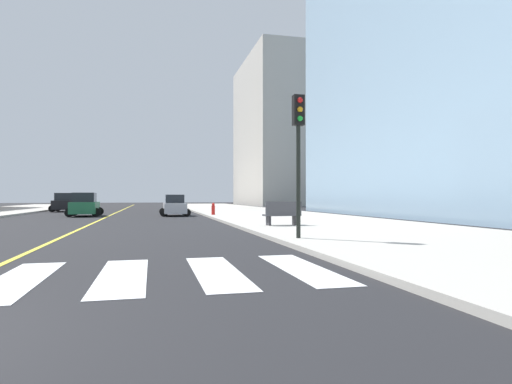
# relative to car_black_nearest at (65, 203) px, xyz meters

# --- Properties ---
(sidewalk_kerb_east) EXTENTS (10.00, 120.00, 0.15)m
(sidewalk_kerb_east) POSITION_rel_car_black_nearest_xyz_m (17.44, -22.20, -0.80)
(sidewalk_kerb_east) COLOR #B2ADA3
(sidewalk_kerb_east) RESTS_ON ground
(lane_divider_paint) EXTENTS (0.16, 80.00, 0.01)m
(lane_divider_paint) POSITION_rel_car_black_nearest_xyz_m (5.24, -2.20, -0.87)
(lane_divider_paint) COLOR yellow
(lane_divider_paint) RESTS_ON ground
(parking_garage_concrete) EXTENTS (18.00, 24.00, 26.00)m
(parking_garage_concrete) POSITION_rel_car_black_nearest_xyz_m (33.63, 27.72, 12.12)
(parking_garage_concrete) COLOR #B2ADA3
(parking_garage_concrete) RESTS_ON ground
(car_black_nearest) EXTENTS (2.64, 4.21, 1.88)m
(car_black_nearest) POSITION_rel_car_black_nearest_xyz_m (0.00, 0.00, 0.00)
(car_black_nearest) COLOR black
(car_black_nearest) RESTS_ON ground
(car_green_second) EXTENTS (2.59, 4.09, 1.81)m
(car_green_second) POSITION_rel_car_black_nearest_xyz_m (3.48, -11.47, -0.03)
(car_green_second) COLOR #236B42
(car_green_second) RESTS_ON ground
(car_silver_third) EXTENTS (2.33, 3.73, 1.67)m
(car_silver_third) POSITION_rel_car_black_nearest_xyz_m (10.22, -12.26, -0.10)
(car_silver_third) COLOR #B7B7BC
(car_silver_third) RESTS_ON ground
(traffic_light_near_corner) EXTENTS (0.36, 0.41, 4.70)m
(traffic_light_near_corner) POSITION_rel_car_black_nearest_xyz_m (13.16, -33.35, 2.58)
(traffic_light_near_corner) COLOR black
(traffic_light_near_corner) RESTS_ON sidewalk_kerb_east
(park_bench) EXTENTS (1.84, 0.69, 1.12)m
(park_bench) POSITION_rel_car_black_nearest_xyz_m (14.51, -27.14, -0.19)
(park_bench) COLOR #47474C
(park_bench) RESTS_ON sidewalk_kerb_east
(fire_hydrant) EXTENTS (0.26, 0.26, 0.89)m
(fire_hydrant) POSITION_rel_car_black_nearest_xyz_m (12.96, -14.55, -0.30)
(fire_hydrant) COLOR red
(fire_hydrant) RESTS_ON sidewalk_kerb_east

